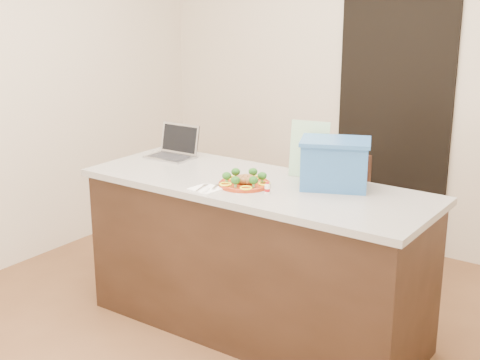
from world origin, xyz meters
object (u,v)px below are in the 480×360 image
Objects in this scene: plate at (244,184)px; island at (255,257)px; yogurt_bottle at (267,189)px; laptop at (175,148)px; blue_box at (335,163)px; napkin at (206,189)px; chair at (336,209)px.

island is at bearing 78.45° from plate.
island is at bearing 140.34° from yogurt_bottle.
laptop is 0.66× the size of blue_box.
laptop is at bearing 160.48° from yogurt_bottle.
plate is at bearing -22.38° from laptop.
napkin is at bearing -165.76° from blue_box.
napkin reaches higher than chair.
chair is (0.07, 1.01, -0.42)m from plate.
chair is at bearing 86.06° from plate.
laptop is at bearing 165.89° from island.
yogurt_bottle is 0.21× the size of laptop.
yogurt_bottle is 0.14× the size of blue_box.
plate reaches higher than chair.
laptop is (-0.93, 0.33, 0.03)m from yogurt_bottle.
chair is at bearing 39.83° from laptop.
napkin is (-0.13, -0.18, -0.01)m from plate.
blue_box is (0.24, 0.31, 0.11)m from yogurt_bottle.
plate is at bearing -172.38° from blue_box.
napkin is at bearing -97.51° from chair.
blue_box is 0.50× the size of chair.
yogurt_bottle reaches higher than island.
blue_box is at bearing 22.75° from island.
blue_box reaches higher than island.
blue_box reaches higher than napkin.
island is 31.90× the size of yogurt_bottle.
laptop is (-0.62, 0.46, 0.05)m from napkin.
laptop is at bearing 143.37° from napkin.
laptop is 0.33× the size of chair.
yogurt_bottle is at bearing -21.32° from laptop.
blue_box is (0.43, 0.26, 0.13)m from plate.
chair is (0.20, 1.18, -0.41)m from napkin.
blue_box is at bearing 31.35° from plate.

